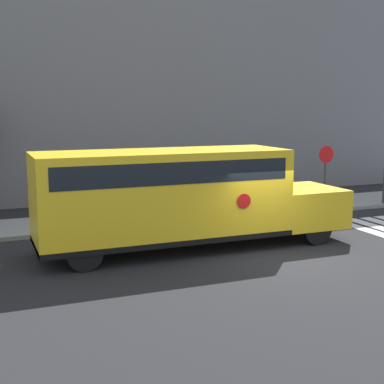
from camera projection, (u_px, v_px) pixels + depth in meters
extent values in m
plane|color=black|center=(274.00, 257.00, 15.96)|extent=(60.00, 60.00, 0.00)
cube|color=gray|center=(192.00, 214.00, 21.89)|extent=(44.00, 3.00, 0.15)
cube|color=slate|center=(143.00, 68.00, 26.84)|extent=(32.00, 4.00, 12.72)
cube|color=white|center=(363.00, 229.00, 19.63)|extent=(0.50, 3.20, 0.01)
cube|color=white|center=(378.00, 227.00, 19.89)|extent=(0.50, 3.20, 0.01)
cube|color=yellow|center=(163.00, 194.00, 16.31)|extent=(7.69, 2.50, 2.68)
cube|color=yellow|center=(301.00, 206.00, 18.29)|extent=(2.33, 2.50, 1.27)
cube|color=black|center=(163.00, 235.00, 16.51)|extent=(7.69, 2.54, 0.16)
cube|color=black|center=(163.00, 169.00, 16.19)|extent=(7.08, 2.53, 0.64)
cylinder|color=red|center=(244.00, 201.00, 15.94)|extent=(0.44, 0.02, 0.44)
cylinder|color=black|center=(281.00, 217.00, 19.32)|extent=(1.00, 0.30, 1.00)
cylinder|color=black|center=(317.00, 229.00, 17.35)|extent=(1.00, 0.30, 1.00)
cylinder|color=black|center=(71.00, 236.00, 16.52)|extent=(1.00, 0.30, 1.00)
cylinder|color=black|center=(84.00, 253.00, 14.54)|extent=(1.00, 0.30, 1.00)
cylinder|color=#38383A|center=(325.00, 181.00, 23.33)|extent=(0.07, 0.07, 2.43)
cylinder|color=red|center=(326.00, 154.00, 23.10)|extent=(0.73, 0.03, 0.73)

